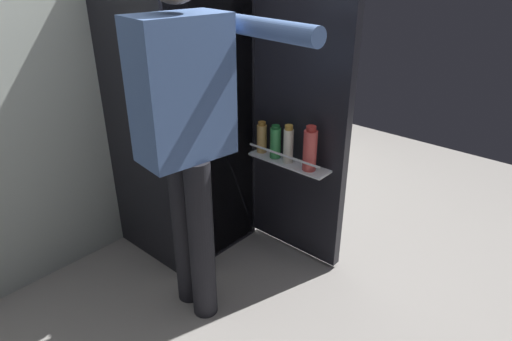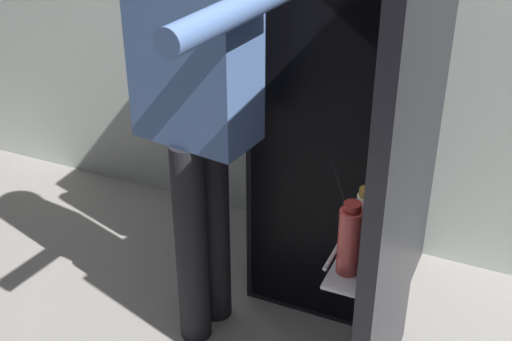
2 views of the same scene
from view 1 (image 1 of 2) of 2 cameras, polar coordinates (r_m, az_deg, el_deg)
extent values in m
plane|color=gray|center=(2.58, -0.43, -12.76)|extent=(5.06, 5.06, 0.00)
cube|color=beige|center=(2.71, -15.41, 17.90)|extent=(4.40, 0.10, 2.55)
cube|color=black|center=(2.55, -9.74, 7.02)|extent=(0.60, 0.59, 1.61)
cube|color=white|center=(2.34, -5.17, 5.57)|extent=(0.56, 0.01, 1.57)
cube|color=white|center=(2.37, -5.94, 5.70)|extent=(0.52, 0.09, 0.01)
cube|color=black|center=(2.38, 5.69, 6.26)|extent=(0.06, 0.59, 1.58)
cube|color=white|center=(2.39, 4.24, 1.04)|extent=(0.12, 0.48, 0.01)
cylinder|color=silver|center=(2.33, 3.48, 1.98)|extent=(0.01, 0.46, 0.01)
cylinder|color=#EDE5CC|center=(2.35, 4.19, 3.17)|extent=(0.05, 0.05, 0.19)
cylinder|color=#B78933|center=(2.31, 4.28, 5.57)|extent=(0.04, 0.04, 0.02)
cylinder|color=tan|center=(2.48, 0.76, 4.14)|extent=(0.06, 0.06, 0.16)
cylinder|color=#996623|center=(2.44, 0.77, 6.09)|extent=(0.04, 0.04, 0.02)
cylinder|color=#DB4C47|center=(2.27, 6.98, 2.56)|extent=(0.07, 0.07, 0.21)
cylinder|color=#B22D28|center=(2.22, 7.15, 5.40)|extent=(0.05, 0.05, 0.03)
cylinder|color=green|center=(2.41, 2.53, 3.58)|extent=(0.06, 0.06, 0.17)
cylinder|color=#195B28|center=(2.37, 2.57, 5.65)|extent=(0.05, 0.05, 0.02)
cylinder|color=black|center=(2.20, -9.16, -7.50)|extent=(0.12, 0.12, 0.83)
cylinder|color=black|center=(2.10, -7.06, -9.16)|extent=(0.12, 0.12, 0.83)
cube|color=#4C6BA3|center=(1.85, -9.53, 10.25)|extent=(0.42, 0.27, 0.59)
cylinder|color=#4C6BA3|center=(2.02, -12.50, 10.67)|extent=(0.08, 0.08, 0.55)
cylinder|color=#4C6BA3|center=(1.80, 1.27, 17.86)|extent=(0.16, 0.56, 0.08)
camera|label=2|loc=(2.25, 60.43, 22.52)|focal=49.92mm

